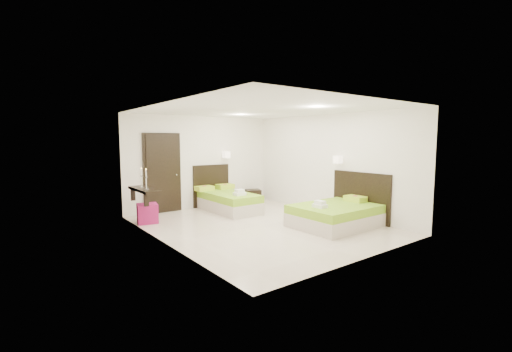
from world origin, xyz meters
TOP-DOWN VIEW (x-y plane):
  - floor at (0.00, 0.00)m, footprint 5.50×5.50m
  - bed_single at (0.29, 1.87)m, footprint 1.16×1.94m
  - bed_double at (1.39, -1.05)m, footprint 1.87×1.59m
  - nightstand at (1.64, 2.49)m, footprint 0.55×0.52m
  - ottoman at (-1.95, 1.80)m, footprint 0.54×0.54m
  - door at (-1.20, 2.70)m, footprint 1.02×0.15m
  - console_shelf at (-2.08, 1.60)m, footprint 0.35×1.20m

SIDE VIEW (x-z plane):
  - floor at x=0.00m, z-range 0.00..0.00m
  - nightstand at x=1.64m, z-range 0.00..0.39m
  - ottoman at x=-1.95m, z-range 0.00..0.45m
  - bed_double at x=1.39m, z-range -0.50..1.05m
  - bed_single at x=0.29m, z-range -0.50..1.10m
  - console_shelf at x=-2.08m, z-range 0.42..1.21m
  - door at x=-1.20m, z-range -0.02..2.12m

